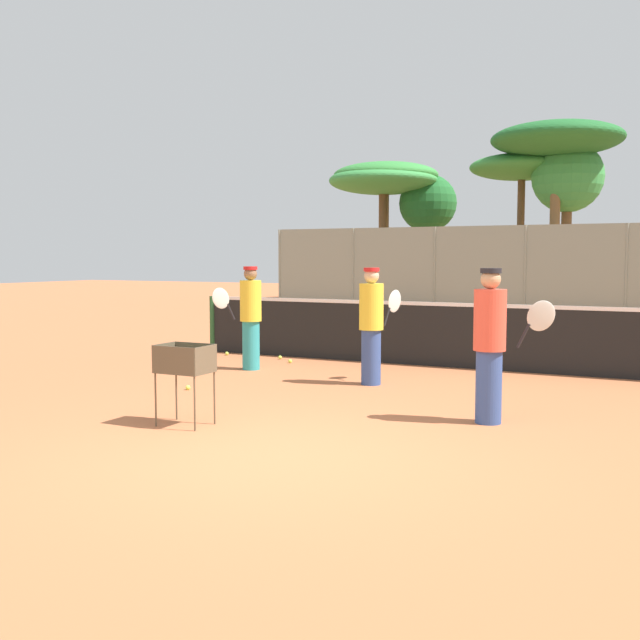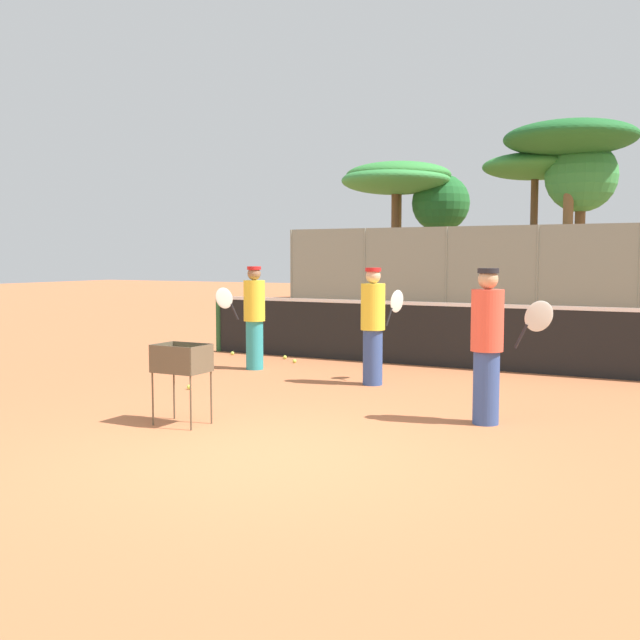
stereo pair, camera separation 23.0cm
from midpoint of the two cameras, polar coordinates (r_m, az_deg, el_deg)
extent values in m
plane|color=#B7663D|center=(6.96, -4.31, -10.28)|extent=(80.00, 80.00, 0.00)
cylinder|color=#26592D|center=(14.52, -8.65, -0.29)|extent=(0.10, 0.10, 1.07)
cube|color=black|center=(12.39, 10.17, -1.32)|extent=(9.76, 0.01, 1.01)
cube|color=white|center=(12.34, 10.20, 1.15)|extent=(9.76, 0.02, 0.06)
cylinder|color=gray|center=(28.45, -3.34, 4.02)|extent=(0.08, 0.08, 2.86)
cylinder|color=gray|center=(27.07, 2.30, 3.98)|extent=(0.08, 0.08, 2.86)
cylinder|color=gray|center=(25.97, 8.47, 3.90)|extent=(0.08, 0.08, 2.86)
cylinder|color=gray|center=(25.19, 15.11, 3.76)|extent=(0.08, 0.08, 2.86)
cylinder|color=gray|center=(24.77, 22.06, 3.56)|extent=(0.08, 0.08, 2.86)
cube|color=gray|center=(24.93, 18.56, 3.67)|extent=(21.38, 0.01, 2.86)
cylinder|color=brown|center=(29.30, 14.79, 5.69)|extent=(0.28, 0.28, 4.70)
ellipsoid|color=#338438|center=(29.49, 14.91, 11.21)|extent=(3.87, 3.87, 0.97)
cylinder|color=brown|center=(31.73, 4.78, 5.72)|extent=(0.30, 0.30, 4.66)
ellipsoid|color=#338438|center=(31.91, 4.81, 10.90)|extent=(4.38, 4.38, 1.09)
cylinder|color=brown|center=(28.33, 17.98, 4.86)|extent=(0.36, 0.36, 3.91)
sphere|color=#388E42|center=(28.47, 18.13, 10.33)|extent=(2.52, 2.52, 2.52)
cylinder|color=brown|center=(31.61, 4.58, 5.51)|extent=(0.34, 0.34, 4.43)
ellipsoid|color=#388E42|center=(31.77, 4.61, 10.53)|extent=(4.51, 4.51, 1.13)
cylinder|color=brown|center=(27.54, 17.20, 6.36)|extent=(0.35, 0.35, 5.33)
ellipsoid|color=#1E6028|center=(27.83, 17.37, 13.02)|extent=(4.51, 4.51, 1.13)
cylinder|color=brown|center=(32.01, 7.96, 4.51)|extent=(0.37, 0.37, 3.36)
sphere|color=#1E6028|center=(32.09, 8.01, 8.81)|extent=(2.42, 2.42, 2.42)
cylinder|color=teal|center=(12.12, -5.82, -1.94)|extent=(0.28, 0.28, 0.79)
cylinder|color=yellow|center=(12.06, -5.85, 1.47)|extent=(0.34, 0.34, 0.65)
sphere|color=#8C6647|center=(12.04, -5.87, 3.53)|extent=(0.21, 0.21, 0.21)
cylinder|color=red|center=(12.04, -5.87, 3.96)|extent=(0.22, 0.22, 0.05)
cylinder|color=black|center=(11.91, -7.35, 0.62)|extent=(0.10, 0.14, 0.27)
ellipsoid|color=silver|center=(11.83, -8.13, 1.65)|extent=(0.23, 0.36, 0.43)
cylinder|color=#334C8C|center=(10.66, 3.30, -2.84)|extent=(0.28, 0.28, 0.79)
cylinder|color=yellow|center=(10.59, 3.31, 1.02)|extent=(0.34, 0.34, 0.65)
sphere|color=#DBB28C|center=(10.57, 3.33, 3.37)|extent=(0.21, 0.21, 0.21)
cylinder|color=red|center=(10.57, 3.33, 3.86)|extent=(0.22, 0.22, 0.05)
cylinder|color=black|center=(10.87, 4.52, 0.25)|extent=(0.07, 0.15, 0.27)
ellipsoid|color=silver|center=(10.99, 5.11, 1.44)|extent=(0.15, 0.39, 0.43)
cylinder|color=#334C8C|center=(8.36, 11.96, -5.01)|extent=(0.28, 0.28, 0.80)
cylinder|color=#E54C38|center=(8.27, 12.05, 0.00)|extent=(0.35, 0.35, 0.67)
sphere|color=tan|center=(8.25, 12.10, 3.06)|extent=(0.22, 0.22, 0.22)
cylinder|color=black|center=(8.24, 12.11, 3.70)|extent=(0.23, 0.23, 0.05)
cylinder|color=black|center=(8.30, 14.48, -1.18)|extent=(0.15, 0.07, 0.27)
ellipsoid|color=silver|center=(8.29, 15.73, 0.31)|extent=(0.39, 0.13, 0.43)
cylinder|color=brown|center=(8.27, -13.20, -5.93)|extent=(0.02, 0.02, 0.58)
cylinder|color=brown|center=(7.95, -10.35, -6.30)|extent=(0.02, 0.02, 0.58)
cylinder|color=brown|center=(8.54, -11.65, -5.56)|extent=(0.02, 0.02, 0.58)
cylinder|color=brown|center=(8.24, -8.84, -5.89)|extent=(0.02, 0.02, 0.58)
cube|color=brown|center=(8.20, -11.06, -3.89)|extent=(0.55, 0.40, 0.01)
cube|color=brown|center=(8.02, -11.94, -3.06)|extent=(0.55, 0.01, 0.30)
cube|color=brown|center=(8.33, -10.23, -2.74)|extent=(0.55, 0.01, 0.30)
cube|color=brown|center=(8.35, -12.57, -2.77)|extent=(0.01, 0.40, 0.30)
cube|color=brown|center=(8.01, -9.51, -3.03)|extent=(0.01, 0.40, 0.30)
sphere|color=#D1E54C|center=(8.22, -10.81, -3.59)|extent=(0.07, 0.07, 0.07)
sphere|color=#D1E54C|center=(8.37, -11.86, -3.46)|extent=(0.07, 0.07, 0.07)
sphere|color=#D1E54C|center=(8.12, -10.87, -3.69)|extent=(0.07, 0.07, 0.07)
sphere|color=#D1E54C|center=(8.11, -9.50, -3.31)|extent=(0.07, 0.07, 0.07)
sphere|color=#D1E54C|center=(8.09, -10.66, -3.34)|extent=(0.07, 0.07, 0.07)
sphere|color=#D1E54C|center=(8.26, -10.82, -3.55)|extent=(0.07, 0.07, 0.07)
sphere|color=#D1E54C|center=(8.09, -11.08, -3.35)|extent=(0.07, 0.07, 0.07)
sphere|color=#D1E54C|center=(8.19, -10.99, -3.25)|extent=(0.07, 0.07, 0.07)
sphere|color=#D1E54C|center=(8.00, -10.44, -3.44)|extent=(0.07, 0.07, 0.07)
sphere|color=#D1E54C|center=(8.26, -12.18, -3.57)|extent=(0.07, 0.07, 0.07)
sphere|color=#D1E54C|center=(8.23, -11.91, -3.23)|extent=(0.07, 0.07, 0.07)
sphere|color=#D1E54C|center=(8.33, -11.25, -3.12)|extent=(0.07, 0.07, 0.07)
sphere|color=#D1E54C|center=(12.86, -2.80, -3.15)|extent=(0.07, 0.07, 0.07)
sphere|color=#D1E54C|center=(10.44, -10.66, -5.08)|extent=(0.07, 0.07, 0.07)
sphere|color=#D1E54C|center=(12.52, -12.44, -3.47)|extent=(0.07, 0.07, 0.07)
sphere|color=#D1E54C|center=(13.97, -7.58, -2.55)|extent=(0.07, 0.07, 0.07)
sphere|color=#D1E54C|center=(13.35, -3.55, -2.86)|extent=(0.07, 0.07, 0.07)
sphere|color=#D1E54C|center=(11.51, 12.53, -4.20)|extent=(0.07, 0.07, 0.07)
camera|label=1|loc=(0.11, -90.68, -0.06)|focal=42.00mm
camera|label=2|loc=(0.11, 89.32, 0.06)|focal=42.00mm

